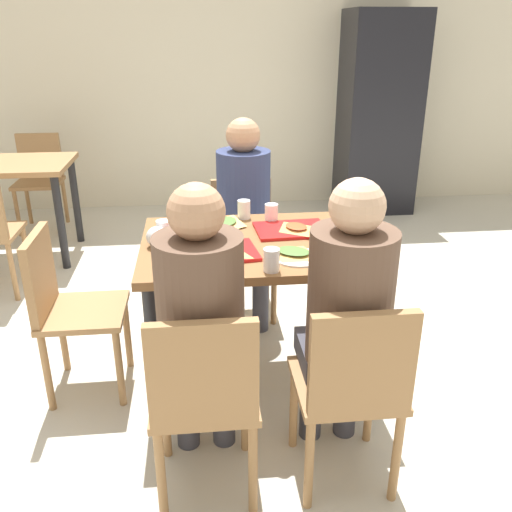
# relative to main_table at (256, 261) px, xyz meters

# --- Properties ---
(ground_plane) EXTENTS (10.00, 10.00, 0.02)m
(ground_plane) POSITION_rel_main_table_xyz_m (0.00, 0.00, -0.68)
(ground_plane) COLOR beige
(back_wall) EXTENTS (10.00, 0.10, 2.80)m
(back_wall) POSITION_rel_main_table_xyz_m (0.00, 3.20, 0.73)
(back_wall) COLOR beige
(back_wall) RESTS_ON ground_plane
(main_table) EXTENTS (1.11, 0.83, 0.78)m
(main_table) POSITION_rel_main_table_xyz_m (0.00, 0.00, 0.00)
(main_table) COLOR brown
(main_table) RESTS_ON ground_plane
(chair_near_left) EXTENTS (0.40, 0.40, 0.85)m
(chair_near_left) POSITION_rel_main_table_xyz_m (-0.28, -0.80, -0.17)
(chair_near_left) COLOR #9E7247
(chair_near_left) RESTS_ON ground_plane
(chair_near_right) EXTENTS (0.40, 0.40, 0.85)m
(chair_near_right) POSITION_rel_main_table_xyz_m (0.28, -0.80, -0.17)
(chair_near_right) COLOR #9E7247
(chair_near_right) RESTS_ON ground_plane
(chair_far_side) EXTENTS (0.40, 0.40, 0.85)m
(chair_far_side) POSITION_rel_main_table_xyz_m (0.00, 0.80, -0.17)
(chair_far_side) COLOR #9E7247
(chair_far_side) RESTS_ON ground_plane
(chair_left_end) EXTENTS (0.40, 0.40, 0.85)m
(chair_left_end) POSITION_rel_main_table_xyz_m (-0.94, 0.00, -0.17)
(chair_left_end) COLOR #9E7247
(chair_left_end) RESTS_ON ground_plane
(person_in_red) EXTENTS (0.32, 0.42, 1.26)m
(person_in_red) POSITION_rel_main_table_xyz_m (-0.28, -0.66, 0.08)
(person_in_red) COLOR #383842
(person_in_red) RESTS_ON ground_plane
(person_in_brown_jacket) EXTENTS (0.32, 0.42, 1.26)m
(person_in_brown_jacket) POSITION_rel_main_table_xyz_m (0.28, -0.66, 0.08)
(person_in_brown_jacket) COLOR #383842
(person_in_brown_jacket) RESTS_ON ground_plane
(person_far_side) EXTENTS (0.32, 0.42, 1.26)m
(person_far_side) POSITION_rel_main_table_xyz_m (-0.00, 0.66, 0.08)
(person_far_side) COLOR #383842
(person_far_side) RESTS_ON ground_plane
(tray_red_near) EXTENTS (0.39, 0.31, 0.02)m
(tray_red_near) POSITION_rel_main_table_xyz_m (-0.19, -0.15, 0.11)
(tray_red_near) COLOR red
(tray_red_near) RESTS_ON main_table
(tray_red_far) EXTENTS (0.38, 0.28, 0.02)m
(tray_red_far) POSITION_rel_main_table_xyz_m (0.19, 0.12, 0.11)
(tray_red_far) COLOR red
(tray_red_far) RESTS_ON main_table
(paper_plate_center) EXTENTS (0.22, 0.22, 0.01)m
(paper_plate_center) POSITION_rel_main_table_xyz_m (-0.17, 0.23, 0.11)
(paper_plate_center) COLOR white
(paper_plate_center) RESTS_ON main_table
(paper_plate_near_edge) EXTENTS (0.22, 0.22, 0.01)m
(paper_plate_near_edge) POSITION_rel_main_table_xyz_m (0.17, -0.23, 0.11)
(paper_plate_near_edge) COLOR white
(paper_plate_near_edge) RESTS_ON main_table
(pizza_slice_a) EXTENTS (0.26, 0.24, 0.02)m
(pizza_slice_a) POSITION_rel_main_table_xyz_m (-0.17, -0.16, 0.13)
(pizza_slice_a) COLOR tan
(pizza_slice_a) RESTS_ON tray_red_near
(pizza_slice_b) EXTENTS (0.20, 0.22, 0.02)m
(pizza_slice_b) POSITION_rel_main_table_xyz_m (0.22, 0.11, 0.13)
(pizza_slice_b) COLOR tan
(pizza_slice_b) RESTS_ON tray_red_far
(pizza_slice_c) EXTENTS (0.25, 0.28, 0.02)m
(pizza_slice_c) POSITION_rel_main_table_xyz_m (-0.14, 0.24, 0.12)
(pizza_slice_c) COLOR #DBAD60
(pizza_slice_c) RESTS_ON paper_plate_center
(pizza_slice_d) EXTENTS (0.27, 0.26, 0.02)m
(pizza_slice_d) POSITION_rel_main_table_xyz_m (0.15, -0.20, 0.12)
(pizza_slice_d) COLOR tan
(pizza_slice_d) RESTS_ON paper_plate_near_edge
(plastic_cup_a) EXTENTS (0.07, 0.07, 0.10)m
(plastic_cup_a) POSITION_rel_main_table_xyz_m (-0.03, 0.35, 0.16)
(plastic_cup_a) COLOR white
(plastic_cup_a) RESTS_ON main_table
(plastic_cup_b) EXTENTS (0.07, 0.07, 0.10)m
(plastic_cup_b) POSITION_rel_main_table_xyz_m (0.03, -0.35, 0.16)
(plastic_cup_b) COLOR white
(plastic_cup_b) RESTS_ON main_table
(plastic_cup_c) EXTENTS (0.07, 0.07, 0.10)m
(plastic_cup_c) POSITION_rel_main_table_xyz_m (-0.44, 0.06, 0.16)
(plastic_cup_c) COLOR white
(plastic_cup_c) RESTS_ON main_table
(plastic_cup_d) EXTENTS (0.07, 0.07, 0.10)m
(plastic_cup_d) POSITION_rel_main_table_xyz_m (0.11, 0.27, 0.16)
(plastic_cup_d) COLOR white
(plastic_cup_d) RESTS_ON main_table
(soda_can) EXTENTS (0.07, 0.07, 0.12)m
(soda_can) POSITION_rel_main_table_xyz_m (0.47, 0.02, 0.17)
(soda_can) COLOR #B7BCC6
(soda_can) RESTS_ON main_table
(condiment_bottle) EXTENTS (0.06, 0.06, 0.16)m
(condiment_bottle) POSITION_rel_main_table_xyz_m (-0.36, 0.23, 0.19)
(condiment_bottle) COLOR orange
(condiment_bottle) RESTS_ON main_table
(foil_bundle) EXTENTS (0.10, 0.10, 0.10)m
(foil_bundle) POSITION_rel_main_table_xyz_m (-0.47, -0.02, 0.16)
(foil_bundle) COLOR silver
(foil_bundle) RESTS_ON main_table
(drink_fridge) EXTENTS (0.70, 0.60, 1.90)m
(drink_fridge) POSITION_rel_main_table_xyz_m (1.51, 2.85, 0.28)
(drink_fridge) COLOR black
(drink_fridge) RESTS_ON ground_plane
(background_table) EXTENTS (0.90, 0.70, 0.78)m
(background_table) POSITION_rel_main_table_xyz_m (-1.71, 1.87, -0.03)
(background_table) COLOR #9E7247
(background_table) RESTS_ON ground_plane
(background_chair_far) EXTENTS (0.40, 0.40, 0.85)m
(background_chair_far) POSITION_rel_main_table_xyz_m (-1.71, 2.61, -0.17)
(background_chair_far) COLOR #9E7247
(background_chair_far) RESTS_ON ground_plane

